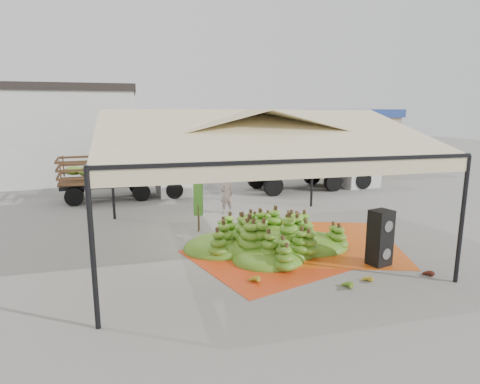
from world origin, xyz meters
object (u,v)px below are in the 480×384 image
object	(u,v)px
truck_right	(318,160)
banana_heap	(270,230)
vendor	(227,194)
speaker_stack	(380,238)
truck_left	(133,171)

from	to	relation	value
truck_right	banana_heap	bearing A→B (deg)	-128.95
banana_heap	vendor	size ratio (longest dim) A/B	3.31
banana_heap	truck_right	bearing A→B (deg)	56.52
banana_heap	speaker_stack	size ratio (longest dim) A/B	3.43
vendor	truck_left	distance (m)	5.39
speaker_stack	truck_left	size ratio (longest dim) A/B	0.24
banana_heap	vendor	distance (m)	4.38
banana_heap	truck_left	xyz separation A→B (m)	(-3.82, 8.41, 0.70)
banana_heap	truck_left	world-z (taller)	truck_left
banana_heap	speaker_stack	distance (m)	3.06
truck_right	truck_left	bearing A→B (deg)	174.32
vendor	truck_left	bearing A→B (deg)	-61.75
banana_heap	vendor	xyz separation A→B (m)	(-0.30, 4.37, 0.22)
speaker_stack	vendor	distance (m)	6.87
truck_left	truck_right	distance (m)	9.36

